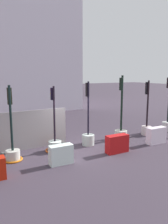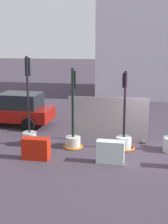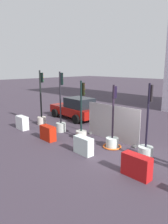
{
  "view_description": "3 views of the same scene",
  "coord_description": "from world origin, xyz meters",
  "px_view_note": "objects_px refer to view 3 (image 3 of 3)",
  "views": [
    {
      "loc": [
        -5.23,
        -9.53,
        3.82
      ],
      "look_at": [
        0.81,
        0.6,
        1.75
      ],
      "focal_mm": 36.14,
      "sensor_mm": 36.0,
      "label": 1
    },
    {
      "loc": [
        -0.73,
        -12.29,
        4.42
      ],
      "look_at": [
        -2.74,
        0.85,
        1.38
      ],
      "focal_mm": 51.24,
      "sensor_mm": 36.0,
      "label": 2
    },
    {
      "loc": [
        5.34,
        -7.96,
        4.07
      ],
      "look_at": [
        -2.82,
        0.12,
        1.61
      ],
      "focal_mm": 34.34,
      "sensor_mm": 36.0,
      "label": 3
    }
  ],
  "objects_px": {
    "traffic_light_4": "(146,146)",
    "construction_barrier_2": "(83,146)",
    "traffic_light_0": "(42,114)",
    "traffic_light_2": "(81,129)",
    "construction_barrier_3": "(136,166)",
    "traffic_light_3": "(112,139)",
    "traffic_light_1": "(61,120)",
    "car_red_compact": "(76,108)",
    "construction_barrier_0": "(22,123)",
    "construction_barrier_1": "(48,133)"
  },
  "relations": [
    {
      "from": "traffic_light_1",
      "to": "traffic_light_2",
      "type": "xyz_separation_m",
      "value": [
        1.88,
        -0.03,
        -0.2
      ]
    },
    {
      "from": "traffic_light_3",
      "to": "construction_barrier_2",
      "type": "xyz_separation_m",
      "value": [
        -0.43,
        -1.64,
        -0.04
      ]
    },
    {
      "from": "construction_barrier_3",
      "to": "car_red_compact",
      "type": "height_order",
      "value": "car_red_compact"
    },
    {
      "from": "traffic_light_4",
      "to": "car_red_compact",
      "type": "height_order",
      "value": "traffic_light_4"
    },
    {
      "from": "traffic_light_3",
      "to": "car_red_compact",
      "type": "relative_size",
      "value": 0.71
    },
    {
      "from": "traffic_light_1",
      "to": "construction_barrier_0",
      "type": "height_order",
      "value": "traffic_light_1"
    },
    {
      "from": "construction_barrier_3",
      "to": "traffic_light_4",
      "type": "bearing_deg",
      "value": 109.05
    },
    {
      "from": "traffic_light_2",
      "to": "construction_barrier_3",
      "type": "relative_size",
      "value": 2.88
    },
    {
      "from": "traffic_light_0",
      "to": "car_red_compact",
      "type": "xyz_separation_m",
      "value": [
        0.44,
        2.9,
        0.05
      ]
    },
    {
      "from": "car_red_compact",
      "to": "traffic_light_0",
      "type": "bearing_deg",
      "value": -98.69
    },
    {
      "from": "construction_barrier_2",
      "to": "car_red_compact",
      "type": "xyz_separation_m",
      "value": [
        -5.37,
        4.47,
        0.42
      ]
    },
    {
      "from": "traffic_light_2",
      "to": "traffic_light_4",
      "type": "bearing_deg",
      "value": 2.03
    },
    {
      "from": "traffic_light_1",
      "to": "construction_barrier_1",
      "type": "xyz_separation_m",
      "value": [
        0.75,
        -1.54,
        -0.35
      ]
    },
    {
      "from": "construction_barrier_2",
      "to": "car_red_compact",
      "type": "height_order",
      "value": "car_red_compact"
    },
    {
      "from": "traffic_light_2",
      "to": "construction_barrier_0",
      "type": "xyz_separation_m",
      "value": [
        -4.1,
        -1.46,
        -0.12
      ]
    },
    {
      "from": "traffic_light_2",
      "to": "traffic_light_3",
      "type": "height_order",
      "value": "traffic_light_2"
    },
    {
      "from": "construction_barrier_0",
      "to": "construction_barrier_3",
      "type": "relative_size",
      "value": 0.87
    },
    {
      "from": "traffic_light_4",
      "to": "traffic_light_1",
      "type": "bearing_deg",
      "value": -178.92
    },
    {
      "from": "car_red_compact",
      "to": "traffic_light_2",
      "type": "bearing_deg",
      "value": -38.98
    },
    {
      "from": "traffic_light_0",
      "to": "construction_barrier_2",
      "type": "xyz_separation_m",
      "value": [
        5.81,
        -1.57,
        -0.38
      ]
    },
    {
      "from": "traffic_light_1",
      "to": "traffic_light_0",
      "type": "bearing_deg",
      "value": 177.95
    },
    {
      "from": "traffic_light_2",
      "to": "car_red_compact",
      "type": "distance_m",
      "value": 4.8
    },
    {
      "from": "car_red_compact",
      "to": "construction_barrier_1",
      "type": "bearing_deg",
      "value": -60.24
    },
    {
      "from": "traffic_light_0",
      "to": "traffic_light_4",
      "type": "xyz_separation_m",
      "value": [
        8.15,
        0.03,
        -0.21
      ]
    },
    {
      "from": "traffic_light_2",
      "to": "construction_barrier_2",
      "type": "height_order",
      "value": "traffic_light_2"
    },
    {
      "from": "traffic_light_2",
      "to": "traffic_light_3",
      "type": "relative_size",
      "value": 1.03
    },
    {
      "from": "car_red_compact",
      "to": "construction_barrier_2",
      "type": "bearing_deg",
      "value": -39.76
    },
    {
      "from": "traffic_light_4",
      "to": "traffic_light_0",
      "type": "bearing_deg",
      "value": -179.79
    },
    {
      "from": "construction_barrier_2",
      "to": "car_red_compact",
      "type": "bearing_deg",
      "value": 140.24
    },
    {
      "from": "traffic_light_0",
      "to": "car_red_compact",
      "type": "distance_m",
      "value": 2.93
    },
    {
      "from": "traffic_light_0",
      "to": "traffic_light_3",
      "type": "distance_m",
      "value": 6.26
    },
    {
      "from": "construction_barrier_2",
      "to": "car_red_compact",
      "type": "distance_m",
      "value": 7.0
    },
    {
      "from": "traffic_light_0",
      "to": "construction_barrier_1",
      "type": "height_order",
      "value": "traffic_light_0"
    },
    {
      "from": "traffic_light_2",
      "to": "construction_barrier_2",
      "type": "xyz_separation_m",
      "value": [
        1.65,
        -1.46,
        -0.14
      ]
    },
    {
      "from": "construction_barrier_3",
      "to": "construction_barrier_2",
      "type": "bearing_deg",
      "value": 177.93
    },
    {
      "from": "traffic_light_4",
      "to": "construction_barrier_1",
      "type": "bearing_deg",
      "value": -162.17
    },
    {
      "from": "traffic_light_3",
      "to": "construction_barrier_1",
      "type": "bearing_deg",
      "value": -152.3
    },
    {
      "from": "traffic_light_1",
      "to": "car_red_compact",
      "type": "relative_size",
      "value": 0.83
    },
    {
      "from": "construction_barrier_1",
      "to": "traffic_light_0",
      "type": "bearing_deg",
      "value": 151.87
    },
    {
      "from": "traffic_light_2",
      "to": "construction_barrier_0",
      "type": "distance_m",
      "value": 4.35
    },
    {
      "from": "construction_barrier_0",
      "to": "traffic_light_1",
      "type": "bearing_deg",
      "value": 33.93
    },
    {
      "from": "construction_barrier_0",
      "to": "traffic_light_3",
      "type": "bearing_deg",
      "value": 14.89
    },
    {
      "from": "construction_barrier_1",
      "to": "construction_barrier_3",
      "type": "xyz_separation_m",
      "value": [
        5.71,
        -0.06,
        0.02
      ]
    },
    {
      "from": "traffic_light_4",
      "to": "construction_barrier_1",
      "type": "relative_size",
      "value": 3.29
    },
    {
      "from": "traffic_light_4",
      "to": "construction_barrier_0",
      "type": "height_order",
      "value": "traffic_light_4"
    },
    {
      "from": "traffic_light_4",
      "to": "construction_barrier_2",
      "type": "distance_m",
      "value": 2.84
    },
    {
      "from": "traffic_light_1",
      "to": "traffic_light_2",
      "type": "relative_size",
      "value": 1.14
    },
    {
      "from": "traffic_light_3",
      "to": "traffic_light_2",
      "type": "bearing_deg",
      "value": -174.95
    },
    {
      "from": "traffic_light_2",
      "to": "car_red_compact",
      "type": "bearing_deg",
      "value": 141.02
    },
    {
      "from": "construction_barrier_3",
      "to": "traffic_light_3",
      "type": "bearing_deg",
      "value": 144.98
    }
  ]
}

